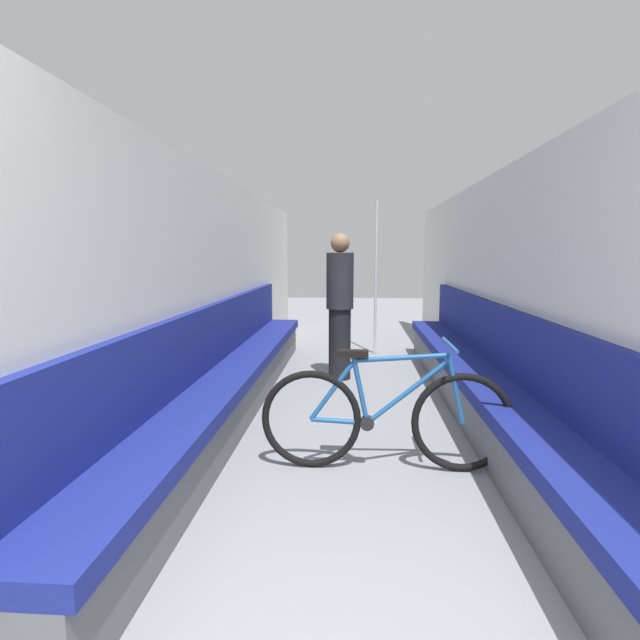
% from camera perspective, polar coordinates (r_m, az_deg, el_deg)
% --- Properties ---
extents(wall_left, '(0.10, 10.33, 2.14)m').
position_cam_1_polar(wall_left, '(4.42, -13.33, 3.11)').
color(wall_left, silver).
rests_on(wall_left, ground).
extents(wall_right, '(0.10, 10.33, 2.14)m').
position_cam_1_polar(wall_right, '(4.42, 21.42, 2.79)').
color(wall_right, silver).
rests_on(wall_right, ground).
extents(bench_seat_row_left, '(0.45, 5.85, 0.97)m').
position_cam_1_polar(bench_seat_row_left, '(4.48, -10.05, -6.60)').
color(bench_seat_row_left, '#5B5B60').
rests_on(bench_seat_row_left, ground).
extents(bench_seat_row_right, '(0.45, 5.85, 0.97)m').
position_cam_1_polar(bench_seat_row_right, '(4.49, 17.97, -6.85)').
color(bench_seat_row_right, '#5B5B60').
rests_on(bench_seat_row_right, ground).
extents(bicycle, '(1.63, 0.46, 0.85)m').
position_cam_1_polar(bicycle, '(3.32, 7.52, -10.98)').
color(bicycle, black).
rests_on(bicycle, ground).
extents(grab_pole_near, '(0.08, 0.08, 2.12)m').
position_cam_1_polar(grab_pole_near, '(6.96, 6.39, 4.56)').
color(grab_pole_near, gray).
rests_on(grab_pole_near, ground).
extents(passenger_standing, '(0.30, 0.30, 1.62)m').
position_cam_1_polar(passenger_standing, '(5.53, 2.28, 1.74)').
color(passenger_standing, black).
rests_on(passenger_standing, ground).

